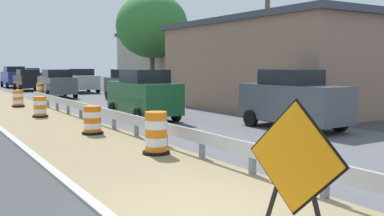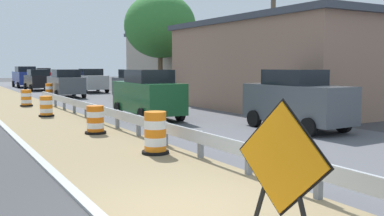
% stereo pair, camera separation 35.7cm
% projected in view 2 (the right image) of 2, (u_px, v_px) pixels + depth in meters
% --- Properties ---
extents(ground_plane, '(160.00, 160.00, 0.00)m').
position_uv_depth(ground_plane, '(189.00, 214.00, 7.05)').
color(ground_plane, '#3D3D3F').
extents(median_dirt_strip, '(3.74, 120.00, 0.01)m').
position_uv_depth(median_dirt_strip, '(223.00, 207.00, 7.38)').
color(median_dirt_strip, '#8E7A56').
rests_on(median_dirt_strip, ground).
extents(guardrail_median, '(0.18, 44.55, 0.71)m').
position_uv_depth(guardrail_median, '(278.00, 160.00, 8.59)').
color(guardrail_median, silver).
rests_on(guardrail_median, ground).
extents(warning_sign_diamond, '(0.27, 1.61, 1.95)m').
position_uv_depth(warning_sign_diamond, '(281.00, 164.00, 5.92)').
color(warning_sign_diamond, black).
rests_on(warning_sign_diamond, ground).
extents(traffic_barrel_nearest, '(0.74, 0.74, 1.14)m').
position_uv_depth(traffic_barrel_nearest, '(155.00, 135.00, 11.76)').
color(traffic_barrel_nearest, orange).
rests_on(traffic_barrel_nearest, ground).
extents(traffic_barrel_close, '(0.74, 0.74, 0.98)m').
position_uv_depth(traffic_barrel_close, '(95.00, 121.00, 15.21)').
color(traffic_barrel_close, orange).
rests_on(traffic_barrel_close, ground).
extents(traffic_barrel_mid, '(0.70, 0.70, 0.95)m').
position_uv_depth(traffic_barrel_mid, '(46.00, 107.00, 20.21)').
color(traffic_barrel_mid, orange).
rests_on(traffic_barrel_mid, ground).
extents(traffic_barrel_far, '(0.72, 0.72, 0.95)m').
position_uv_depth(traffic_barrel_far, '(26.00, 99.00, 25.25)').
color(traffic_barrel_far, orange).
rests_on(traffic_barrel_far, ground).
extents(traffic_barrel_farther, '(0.63, 0.63, 1.07)m').
position_uv_depth(traffic_barrel_farther, '(49.00, 92.00, 31.30)').
color(traffic_barrel_farther, orange).
rests_on(traffic_barrel_farther, ground).
extents(car_lead_near_lane, '(2.23, 4.61, 2.05)m').
position_uv_depth(car_lead_near_lane, '(66.00, 83.00, 32.36)').
color(car_lead_near_lane, '#4C5156').
rests_on(car_lead_near_lane, ground).
extents(car_trailing_near_lane, '(2.20, 4.76, 1.97)m').
position_uv_depth(car_trailing_near_lane, '(43.00, 76.00, 56.64)').
color(car_trailing_near_lane, maroon).
rests_on(car_trailing_near_lane, ground).
extents(car_lead_far_lane, '(2.10, 4.30, 1.96)m').
position_uv_depth(car_lead_far_lane, '(38.00, 80.00, 40.92)').
color(car_lead_far_lane, black).
rests_on(car_lead_far_lane, ground).
extents(car_mid_far_lane, '(2.06, 4.29, 2.21)m').
position_uv_depth(car_mid_far_lane, '(297.00, 100.00, 16.11)').
color(car_mid_far_lane, '#4C5156').
rests_on(car_mid_far_lane, ground).
extents(car_trailing_far_lane, '(2.20, 4.81, 2.22)m').
position_uv_depth(car_trailing_far_lane, '(25.00, 77.00, 46.68)').
color(car_trailing_far_lane, navy).
rests_on(car_trailing_far_lane, ground).
extents(car_distant_a, '(2.08, 4.63, 2.08)m').
position_uv_depth(car_distant_a, '(137.00, 85.00, 28.81)').
color(car_distant_a, '#4C5156').
rests_on(car_distant_a, ground).
extents(car_distant_b, '(2.07, 4.72, 2.18)m').
position_uv_depth(car_distant_b, '(148.00, 94.00, 19.42)').
color(car_distant_b, '#195128').
rests_on(car_distant_b, ground).
extents(car_distant_c, '(2.19, 4.29, 2.04)m').
position_uv_depth(car_distant_c, '(92.00, 81.00, 38.14)').
color(car_distant_c, silver).
rests_on(car_distant_c, ground).
extents(roadside_shop_near, '(9.16, 12.91, 4.79)m').
position_uv_depth(roadside_shop_near, '(295.00, 64.00, 24.07)').
color(roadside_shop_near, '#93705B').
rests_on(roadside_shop_near, ground).
extents(roadside_shop_far, '(7.37, 11.26, 5.30)m').
position_uv_depth(roadside_shop_far, '(187.00, 62.00, 38.41)').
color(roadside_shop_far, '#AD9E8E').
rests_on(roadside_shop_far, ground).
extents(utility_pole_near, '(0.24, 1.80, 8.73)m').
position_uv_depth(utility_pole_near, '(273.00, 20.00, 21.22)').
color(utility_pole_near, brown).
rests_on(utility_pole_near, ground).
extents(tree_roadside, '(5.37, 5.37, 7.72)m').
position_uv_depth(tree_roadside, '(160.00, 26.00, 32.81)').
color(tree_roadside, brown).
rests_on(tree_roadside, ground).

